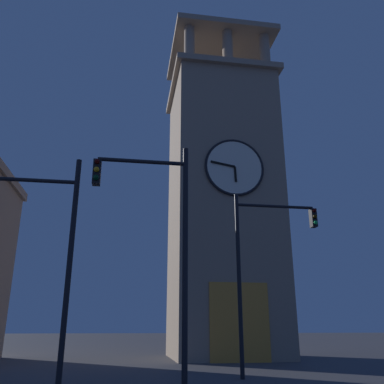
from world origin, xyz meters
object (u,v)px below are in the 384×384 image
Objects in this scene: clocktower at (222,202)px; traffic_signal_near at (159,227)px; traffic_signal_far at (28,233)px; traffic_signal_mid at (262,253)px.

traffic_signal_near is (5.08, 13.57, -5.03)m from clocktower.
clocktower is 16.41m from traffic_signal_far.
traffic_signal_mid is 8.50m from traffic_signal_far.
traffic_signal_mid is (-4.28, -3.68, -0.01)m from traffic_signal_near.
traffic_signal_near is 1.02× the size of traffic_signal_mid.
traffic_signal_far is at bearing -10.82° from traffic_signal_near.
clocktower is 15.34m from traffic_signal_near.
traffic_signal_near reaches higher than traffic_signal_far.
traffic_signal_mid is (0.80, 9.89, -5.04)m from clocktower.
traffic_signal_near reaches higher than traffic_signal_mid.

